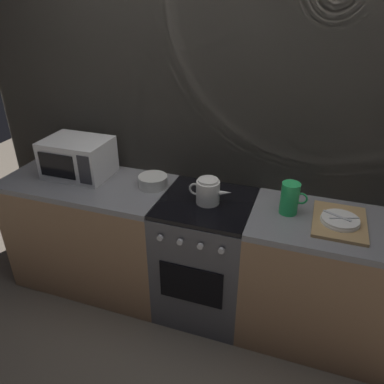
{
  "coord_description": "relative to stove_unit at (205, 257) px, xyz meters",
  "views": [
    {
      "loc": [
        0.6,
        -2.01,
        2.1
      ],
      "look_at": [
        -0.1,
        0.0,
        0.95
      ],
      "focal_mm": 35.0,
      "sensor_mm": 36.0,
      "label": 1
    }
  ],
  "objects": [
    {
      "name": "dish_pile",
      "position": [
        0.81,
        0.0,
        0.47
      ],
      "size": [
        0.3,
        0.4,
        0.06
      ],
      "color": "tan",
      "rests_on": "counter_right"
    },
    {
      "name": "mixing_bowl",
      "position": [
        -0.41,
        0.08,
        0.49
      ],
      "size": [
        0.2,
        0.2,
        0.08
      ],
      "primitive_type": "cylinder",
      "color": "silver",
      "rests_on": "counter_left"
    },
    {
      "name": "counter_left",
      "position": [
        -0.9,
        0.0,
        0.0
      ],
      "size": [
        1.2,
        0.6,
        0.9
      ],
      "color": "#997251",
      "rests_on": "ground_plane"
    },
    {
      "name": "counter_right",
      "position": [
        0.9,
        0.0,
        0.0
      ],
      "size": [
        1.2,
        0.6,
        0.9
      ],
      "color": "#997251",
      "rests_on": "ground_plane"
    },
    {
      "name": "stove_unit",
      "position": [
        0.0,
        0.0,
        0.0
      ],
      "size": [
        0.6,
        0.63,
        0.9
      ],
      "color": "#4C4C51",
      "rests_on": "ground_plane"
    },
    {
      "name": "microwave",
      "position": [
        -0.99,
        0.08,
        0.59
      ],
      "size": [
        0.46,
        0.35,
        0.27
      ],
      "color": "white",
      "rests_on": "counter_left"
    },
    {
      "name": "ground_plane",
      "position": [
        0.0,
        0.0,
        -0.45
      ],
      "size": [
        8.0,
        8.0,
        0.0
      ],
      "primitive_type": "plane",
      "color": "#6B6054"
    },
    {
      "name": "back_wall",
      "position": [
        0.0,
        0.32,
        0.75
      ],
      "size": [
        3.6,
        0.05,
        2.4
      ],
      "color": "#A39989",
      "rests_on": "ground_plane"
    },
    {
      "name": "pitcher",
      "position": [
        0.51,
        0.03,
        0.55
      ],
      "size": [
        0.16,
        0.11,
        0.2
      ],
      "color": "green",
      "rests_on": "counter_right"
    },
    {
      "name": "kettle",
      "position": [
        0.01,
        -0.01,
        0.53
      ],
      "size": [
        0.28,
        0.15,
        0.17
      ],
      "color": "white",
      "rests_on": "stove_unit"
    }
  ]
}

